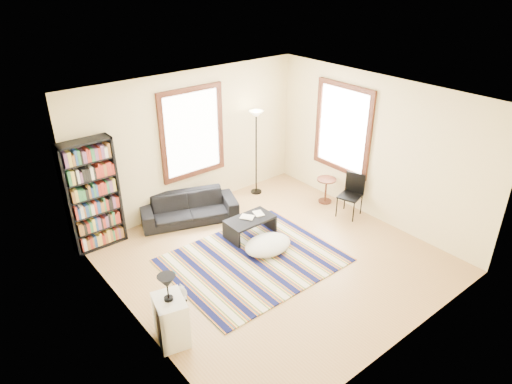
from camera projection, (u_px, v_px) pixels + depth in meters
floor at (274, 261)px, 7.89m from camera, size 5.00×5.00×0.10m
ceiling at (278, 97)px, 6.56m from camera, size 5.00×5.00×0.10m
wall_back at (191, 142)px, 8.99m from camera, size 5.00×0.10×2.80m
wall_front at (416, 260)px, 5.47m from camera, size 5.00×0.10×2.80m
wall_left at (125, 243)px, 5.80m from camera, size 0.10×5.00×2.80m
wall_right at (377, 149)px, 8.65m from camera, size 0.10×5.00×2.80m
window_back at (192, 133)px, 8.84m from camera, size 1.20×0.06×1.60m
window_right at (343, 129)px, 9.07m from camera, size 0.06×1.20×1.60m
rug at (253, 260)px, 7.82m from camera, size 2.78×2.22×0.02m
sofa at (189, 208)px, 8.92m from camera, size 1.99×1.32×0.54m
bookshelf at (92, 195)px, 7.81m from camera, size 0.90×0.30×2.00m
coffee_table at (250, 227)px, 8.46m from camera, size 0.98×0.66×0.36m
book_a at (246, 220)px, 8.32m from camera, size 0.30×0.29×0.02m
book_b at (254, 214)px, 8.50m from camera, size 0.22×0.27×0.02m
floor_cushion at (268, 245)px, 8.06m from camera, size 0.91×0.69×0.22m
floor_lamp at (256, 153)px, 9.68m from camera, size 0.37×0.37×1.86m
side_table at (326, 190)px, 9.59m from camera, size 0.46×0.46×0.54m
folding_chair at (350, 196)px, 9.01m from camera, size 0.52×0.50×0.86m
white_cabinet at (171, 320)px, 6.04m from camera, size 0.49×0.58×0.70m
table_lamp at (167, 288)px, 5.80m from camera, size 0.24×0.24×0.38m
dog at (172, 298)px, 6.53m from camera, size 0.47×0.62×0.58m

